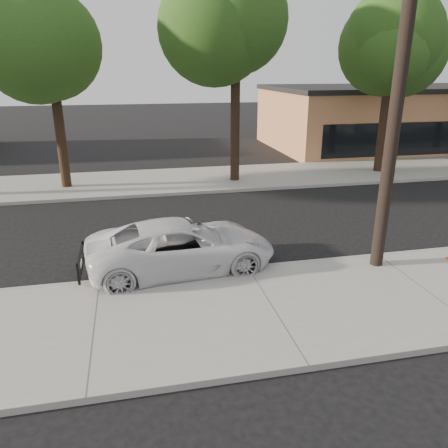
{
  "coord_description": "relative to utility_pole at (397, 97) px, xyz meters",
  "views": [
    {
      "loc": [
        -2.97,
        -12.77,
        5.37
      ],
      "look_at": [
        -0.4,
        -0.84,
        1.0
      ],
      "focal_mm": 35.0,
      "sensor_mm": 36.0,
      "label": 1
    }
  ],
  "objects": [
    {
      "name": "utility_pole",
      "position": [
        0.0,
        0.0,
        0.0
      ],
      "size": [
        1.4,
        0.34,
        9.0
      ],
      "color": "black",
      "rests_on": "near_sidewalk"
    },
    {
      "name": "tree_c",
      "position": [
        -1.38,
        10.34,
        2.21
      ],
      "size": [
        4.96,
        4.8,
        9.55
      ],
      "color": "black",
      "rests_on": "far_sidewalk"
    },
    {
      "name": "tree_b",
      "position": [
        -9.41,
        10.76,
        1.45
      ],
      "size": [
        4.34,
        4.2,
        8.45
      ],
      "color": "black",
      "rests_on": "far_sidewalk"
    },
    {
      "name": "far_sidewalk",
      "position": [
        -3.6,
        11.2,
        -4.62
      ],
      "size": [
        90.0,
        5.0,
        0.15
      ],
      "primitive_type": "cube",
      "color": "gray",
      "rests_on": "ground"
    },
    {
      "name": "tree_d",
      "position": [
        6.6,
        10.65,
        1.67
      ],
      "size": [
        4.5,
        4.35,
        8.75
      ],
      "color": "black",
      "rests_on": "far_sidewalk"
    },
    {
      "name": "police_cruiser",
      "position": [
        -5.36,
        1.1,
        -3.98
      ],
      "size": [
        5.37,
        2.85,
        1.44
      ],
      "primitive_type": "imported",
      "rotation": [
        0.0,
        0.0,
        1.66
      ],
      "color": "silver",
      "rests_on": "ground"
    },
    {
      "name": "near_sidewalk",
      "position": [
        -3.6,
        -1.6,
        -4.62
      ],
      "size": [
        90.0,
        4.4,
        0.15
      ],
      "primitive_type": "cube",
      "color": "gray",
      "rests_on": "ground"
    },
    {
      "name": "ground",
      "position": [
        -3.6,
        2.7,
        -4.7
      ],
      "size": [
        120.0,
        120.0,
        0.0
      ],
      "primitive_type": "plane",
      "color": "black",
      "rests_on": "ground"
    },
    {
      "name": "curb_near",
      "position": [
        -3.6,
        0.6,
        -4.62
      ],
      "size": [
        90.0,
        0.12,
        0.16
      ],
      "primitive_type": "cube",
      "color": "#9E9B93",
      "rests_on": "ground"
    },
    {
      "name": "building_main",
      "position": [
        12.4,
        18.7,
        -2.7
      ],
      "size": [
        18.0,
        10.0,
        4.0
      ],
      "primitive_type": "cube",
      "color": "#AB6847",
      "rests_on": "ground"
    }
  ]
}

